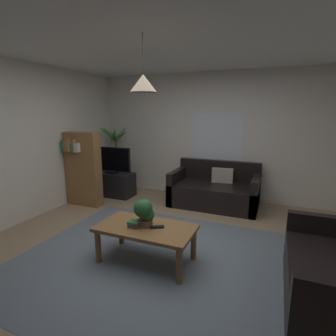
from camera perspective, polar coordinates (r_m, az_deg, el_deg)
floor at (r=3.54m, az=-1.97°, el=-18.00°), size 4.92×5.10×0.02m
rug at (r=3.38m, az=-3.48°, el=-19.33°), size 3.20×2.80×0.01m
wall_back at (r=5.54m, az=9.22°, el=6.79°), size 5.04×0.06×2.55m
wall_left at (r=4.72m, az=-30.84°, el=4.42°), size 0.06×5.10×2.55m
ceiling at (r=3.18m, az=-2.34°, el=26.67°), size 4.92×5.10×0.02m
window_pane at (r=5.48m, az=10.52°, el=6.38°), size 1.06×0.01×0.99m
couch_under_window at (r=5.15m, az=10.05°, el=-5.02°), size 1.62×0.90×0.82m
coffee_table at (r=3.21m, az=-4.79°, el=-13.62°), size 1.14×0.62×0.44m
book_on_table_0 at (r=3.17m, az=-7.38°, el=-12.33°), size 0.15×0.12×0.03m
book_on_table_1 at (r=3.16m, az=-7.52°, el=-11.96°), size 0.14×0.13×0.02m
book_on_table_2 at (r=3.16m, az=-7.30°, el=-11.57°), size 0.14×0.12×0.03m
remote_on_table_0 at (r=3.13m, az=-2.37°, el=-12.66°), size 0.16×0.13×0.02m
potted_plant_on_table at (r=3.12m, az=-5.11°, el=-9.48°), size 0.23×0.24×0.34m
tv_stand at (r=5.79m, az=-11.82°, el=-3.43°), size 0.90×0.44×0.50m
tv at (r=5.66m, az=-12.17°, el=1.74°), size 0.89×0.16×0.55m
potted_palm_corner at (r=6.18m, az=-11.23°, el=1.64°), size 0.82×0.70×1.51m
bookshelf_corner at (r=5.26m, az=-17.99°, el=-0.04°), size 0.70×0.31×1.40m
pendant_lamp at (r=2.91m, az=-5.38°, el=17.85°), size 0.29×0.29×0.59m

